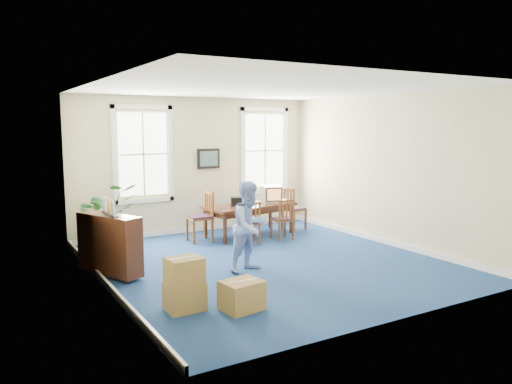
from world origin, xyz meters
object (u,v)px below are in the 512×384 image
chair_near_left (248,222)px  credenza (110,247)px  conference_table (249,220)px  cardboard_boxes (195,279)px  man (250,226)px  crt_tv (271,194)px  potted_plant (106,216)px

chair_near_left → credenza: credenza is taller
conference_table → chair_near_left: bearing=-129.4°
credenza → cardboard_boxes: (0.67, -2.04, -0.11)m
chair_near_left → man: 2.04m
crt_tv → cardboard_boxes: (-3.56, -3.64, -0.53)m
crt_tv → credenza: size_ratio=0.36×
crt_tv → credenza: (-4.23, -1.60, -0.42)m
potted_plant → cardboard_boxes: potted_plant is taller
chair_near_left → cardboard_boxes: (-2.49, -2.86, -0.08)m
conference_table → potted_plant: 3.22m
crt_tv → chair_near_left: (-1.07, -0.77, -0.45)m
crt_tv → conference_table: bearing=-162.0°
potted_plant → crt_tv: bearing=-5.1°
crt_tv → credenza: crt_tv is taller
man → conference_table: bearing=45.2°
chair_near_left → credenza: (-3.17, -0.82, 0.03)m
chair_near_left → cardboard_boxes: size_ratio=0.69×
chair_near_left → credenza: bearing=24.6°
man → credenza: bearing=141.3°
credenza → cardboard_boxes: size_ratio=0.94×
crt_tv → potted_plant: potted_plant is taller
potted_plant → cardboard_boxes: 4.00m
man → potted_plant: bearing=106.2°
chair_near_left → potted_plant: potted_plant is taller
cardboard_boxes → potted_plant: bearing=93.6°
conference_table → cardboard_boxes: 4.64m
chair_near_left → man: bearing=71.3°
man → cardboard_boxes: 1.92m
crt_tv → man: (-2.04, -2.54, -0.13)m
conference_table → man: bearing=-127.8°
credenza → crt_tv: bearing=-3.3°
conference_table → man: man is taller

